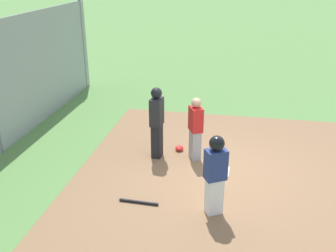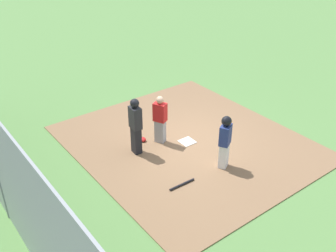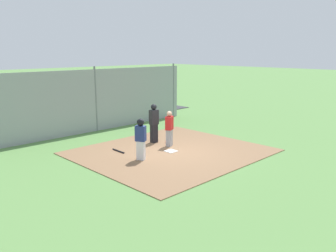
% 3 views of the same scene
% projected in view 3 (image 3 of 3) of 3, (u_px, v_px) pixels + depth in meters
% --- Properties ---
extents(ground_plane, '(140.00, 140.00, 0.00)m').
position_uv_depth(ground_plane, '(171.00, 152.00, 14.39)').
color(ground_plane, '#5B8947').
extents(dirt_infield, '(7.20, 6.40, 0.03)m').
position_uv_depth(dirt_infield, '(171.00, 152.00, 14.39)').
color(dirt_infield, '#896647').
rests_on(dirt_infield, ground_plane).
extents(home_plate, '(0.45, 0.45, 0.02)m').
position_uv_depth(home_plate, '(171.00, 151.00, 14.39)').
color(home_plate, white).
rests_on(home_plate, dirt_infield).
extents(catcher, '(0.46, 0.40, 1.55)m').
position_uv_depth(catcher, '(169.00, 128.00, 15.03)').
color(catcher, '#9E9EA3').
rests_on(catcher, dirt_infield).
extents(umpire, '(0.40, 0.29, 1.76)m').
position_uv_depth(umpire, '(154.00, 122.00, 15.61)').
color(umpire, black).
rests_on(umpire, dirt_infield).
extents(runner, '(0.41, 0.46, 1.60)m').
position_uv_depth(runner, '(141.00, 137.00, 13.10)').
color(runner, silver).
rests_on(runner, dirt_infield).
extents(baseball_bat, '(0.08, 0.80, 0.06)m').
position_uv_depth(baseball_bat, '(118.00, 151.00, 14.33)').
color(baseball_bat, black).
rests_on(baseball_bat, dirt_infield).
extents(catcher_mask, '(0.24, 0.20, 0.12)m').
position_uv_depth(catcher_mask, '(168.00, 141.00, 15.73)').
color(catcher_mask, red).
rests_on(catcher_mask, dirt_infield).
extents(backstop_fence, '(12.00, 0.10, 3.35)m').
position_uv_depth(backstop_fence, '(96.00, 100.00, 17.89)').
color(backstop_fence, '#93999E').
rests_on(backstop_fence, ground_plane).
extents(parking_lot, '(18.00, 5.20, 0.04)m').
position_uv_depth(parking_lot, '(58.00, 119.00, 21.19)').
color(parking_lot, '#38383D').
rests_on(parking_lot, ground_plane).
extents(parked_car_silver, '(4.31, 2.12, 1.28)m').
position_uv_depth(parked_car_silver, '(99.00, 105.00, 23.03)').
color(parked_car_silver, '#B2B2B7').
rests_on(parked_car_silver, parking_lot).
extents(parked_car_green, '(4.41, 2.37, 1.28)m').
position_uv_depth(parked_car_green, '(59.00, 108.00, 21.52)').
color(parked_car_green, '#235B38').
rests_on(parked_car_green, parking_lot).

